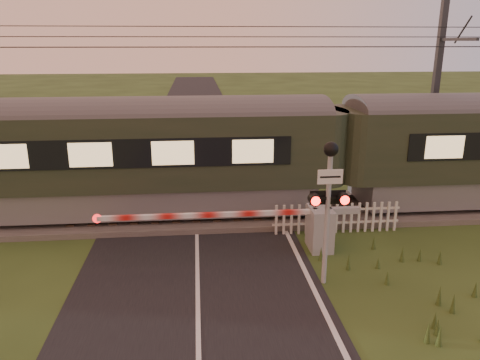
{
  "coord_description": "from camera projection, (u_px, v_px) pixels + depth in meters",
  "views": [
    {
      "loc": [
        0.07,
        -8.42,
        5.68
      ],
      "look_at": [
        1.17,
        3.2,
        2.2
      ],
      "focal_mm": 35.0,
      "sensor_mm": 36.0,
      "label": 1
    }
  ],
  "objects": [
    {
      "name": "train",
      "position": [
        337.0,
        151.0,
        15.67
      ],
      "size": [
        39.53,
        2.73,
        3.68
      ],
      "color": "slate",
      "rests_on": "ground"
    },
    {
      "name": "catenary_mast",
      "position": [
        436.0,
        95.0,
        17.74
      ],
      "size": [
        0.23,
        2.46,
        7.16
      ],
      "color": "#2D2D30",
      "rests_on": "ground"
    },
    {
      "name": "picket_fence",
      "position": [
        336.0,
        218.0,
        14.29
      ],
      "size": [
        3.96,
        0.08,
        0.95
      ],
      "color": "silver",
      "rests_on": "ground"
    },
    {
      "name": "track_bed",
      "position": [
        197.0,
        214.0,
        15.84
      ],
      "size": [
        140.0,
        3.4,
        0.39
      ],
      "color": "#47423D",
      "rests_on": "ground"
    },
    {
      "name": "ground",
      "position": [
        198.0,
        327.0,
        9.65
      ],
      "size": [
        160.0,
        160.0,
        0.0
      ],
      "primitive_type": "plane",
      "color": "#2A3B16",
      "rests_on": "ground"
    },
    {
      "name": "crossing_signal",
      "position": [
        329.0,
        189.0,
        10.76
      ],
      "size": [
        0.89,
        0.36,
        3.51
      ],
      "color": "gray",
      "rests_on": "ground"
    },
    {
      "name": "boom_gate",
      "position": [
        309.0,
        226.0,
        13.11
      ],
      "size": [
        7.33,
        0.94,
        1.25
      ],
      "color": "gray",
      "rests_on": "ground"
    },
    {
      "name": "road",
      "position": [
        199.0,
        334.0,
        9.43
      ],
      "size": [
        6.0,
        140.0,
        0.03
      ],
      "color": "black",
      "rests_on": "ground"
    },
    {
      "name": "overhead_wires",
      "position": [
        192.0,
        39.0,
        14.22
      ],
      "size": [
        120.0,
        0.62,
        0.62
      ],
      "color": "black",
      "rests_on": "ground"
    }
  ]
}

